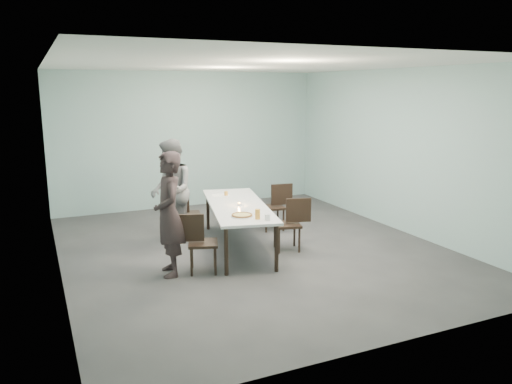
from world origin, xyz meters
name	(u,v)px	position (x,y,z in m)	size (l,w,h in m)	color
ground	(253,249)	(0.00, 0.00, 0.00)	(7.00, 7.00, 0.00)	#333335
room_shell	(253,127)	(0.00, 0.00, 2.03)	(6.02, 7.02, 3.01)	#91B5B6
table	(238,208)	(-0.20, 0.18, 0.69)	(1.45, 2.73, 0.75)	white
chair_near_left	(197,239)	(-1.16, -0.63, 0.50)	(0.65, 0.53, 0.87)	black
chair_far_left	(184,211)	(-0.86, 1.10, 0.50)	(0.65, 0.50, 0.87)	black
chair_near_right	(292,220)	(0.58, -0.29, 0.50)	(0.65, 0.51, 0.87)	black
chair_far_right	(276,203)	(0.90, 0.93, 0.50)	(0.64, 0.48, 0.87)	black
diner_near	(169,214)	(-1.54, -0.56, 0.89)	(0.65, 0.43, 1.78)	black
diner_far	(171,190)	(-1.08, 1.05, 0.90)	(0.87, 0.68, 1.79)	slate
pizza	(242,215)	(-0.44, -0.59, 0.77)	(0.34, 0.34, 0.04)	white
side_plate	(254,212)	(-0.17, -0.43, 0.76)	(0.18, 0.18, 0.01)	white
beer_glass	(258,214)	(-0.29, -0.83, 0.82)	(0.08, 0.08, 0.15)	orange
water_tumbler	(267,217)	(-0.18, -0.94, 0.80)	(0.08, 0.08, 0.09)	silver
tealight	(239,204)	(-0.21, 0.09, 0.77)	(0.06, 0.06, 0.05)	silver
amber_tumbler	(226,193)	(-0.13, 0.89, 0.79)	(0.07, 0.07, 0.08)	orange
menu	(221,195)	(-0.20, 0.97, 0.75)	(0.30, 0.22, 0.01)	silver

